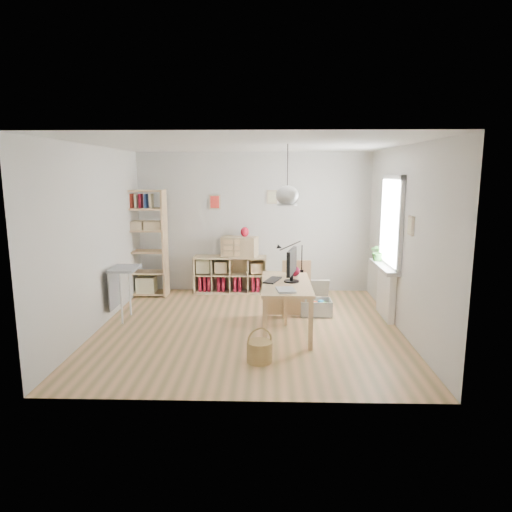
{
  "coord_description": "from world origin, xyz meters",
  "views": [
    {
      "loc": [
        0.3,
        -6.58,
        2.32
      ],
      "look_at": [
        0.1,
        0.3,
        1.05
      ],
      "focal_mm": 32.0,
      "sensor_mm": 36.0,
      "label": 1
    }
  ],
  "objects_px": {
    "desk": "(286,288)",
    "drawer_chest": "(240,247)",
    "cube_shelf": "(229,277)",
    "monitor": "(292,264)",
    "storage_chest": "(316,304)",
    "tall_bookshelf": "(144,239)",
    "chair": "(297,287)"
  },
  "relations": [
    {
      "from": "cube_shelf",
      "to": "chair",
      "type": "relative_size",
      "value": 1.49
    },
    {
      "from": "cube_shelf",
      "to": "monitor",
      "type": "xyz_separation_m",
      "value": [
        1.1,
        -2.21,
        0.72
      ]
    },
    {
      "from": "cube_shelf",
      "to": "monitor",
      "type": "relative_size",
      "value": 2.55
    },
    {
      "from": "desk",
      "to": "monitor",
      "type": "relative_size",
      "value": 2.73
    },
    {
      "from": "cube_shelf",
      "to": "storage_chest",
      "type": "height_order",
      "value": "cube_shelf"
    },
    {
      "from": "storage_chest",
      "to": "drawer_chest",
      "type": "bearing_deg",
      "value": 134.35
    },
    {
      "from": "drawer_chest",
      "to": "chair",
      "type": "bearing_deg",
      "value": -43.57
    },
    {
      "from": "chair",
      "to": "monitor",
      "type": "distance_m",
      "value": 0.72
    },
    {
      "from": "tall_bookshelf",
      "to": "drawer_chest",
      "type": "relative_size",
      "value": 2.99
    },
    {
      "from": "cube_shelf",
      "to": "monitor",
      "type": "bearing_deg",
      "value": -63.58
    },
    {
      "from": "storage_chest",
      "to": "desk",
      "type": "bearing_deg",
      "value": -122.45
    },
    {
      "from": "cube_shelf",
      "to": "tall_bookshelf",
      "type": "relative_size",
      "value": 0.7
    },
    {
      "from": "chair",
      "to": "storage_chest",
      "type": "distance_m",
      "value": 0.58
    },
    {
      "from": "storage_chest",
      "to": "drawer_chest",
      "type": "xyz_separation_m",
      "value": [
        -1.34,
        1.34,
        0.73
      ]
    },
    {
      "from": "desk",
      "to": "chair",
      "type": "relative_size",
      "value": 1.6
    },
    {
      "from": "drawer_chest",
      "to": "desk",
      "type": "bearing_deg",
      "value": -54.68
    },
    {
      "from": "monitor",
      "to": "storage_chest",
      "type": "bearing_deg",
      "value": 74.55
    },
    {
      "from": "desk",
      "to": "cube_shelf",
      "type": "height_order",
      "value": "desk"
    },
    {
      "from": "tall_bookshelf",
      "to": "drawer_chest",
      "type": "distance_m",
      "value": 1.8
    },
    {
      "from": "desk",
      "to": "storage_chest",
      "type": "distance_m",
      "value": 1.11
    },
    {
      "from": "storage_chest",
      "to": "tall_bookshelf",
      "type": "bearing_deg",
      "value": 159.86
    },
    {
      "from": "cube_shelf",
      "to": "tall_bookshelf",
      "type": "xyz_separation_m",
      "value": [
        -1.56,
        -0.28,
        0.79
      ]
    },
    {
      "from": "tall_bookshelf",
      "to": "storage_chest",
      "type": "height_order",
      "value": "tall_bookshelf"
    },
    {
      "from": "chair",
      "to": "drawer_chest",
      "type": "height_order",
      "value": "drawer_chest"
    },
    {
      "from": "desk",
      "to": "cube_shelf",
      "type": "bearing_deg",
      "value": 114.61
    },
    {
      "from": "desk",
      "to": "chair",
      "type": "distance_m",
      "value": 0.59
    },
    {
      "from": "storage_chest",
      "to": "monitor",
      "type": "distance_m",
      "value": 1.27
    },
    {
      "from": "desk",
      "to": "tall_bookshelf",
      "type": "distance_m",
      "value": 3.27
    },
    {
      "from": "desk",
      "to": "drawer_chest",
      "type": "height_order",
      "value": "drawer_chest"
    },
    {
      "from": "cube_shelf",
      "to": "drawer_chest",
      "type": "height_order",
      "value": "drawer_chest"
    },
    {
      "from": "chair",
      "to": "storage_chest",
      "type": "bearing_deg",
      "value": 40.69
    },
    {
      "from": "storage_chest",
      "to": "drawer_chest",
      "type": "height_order",
      "value": "drawer_chest"
    }
  ]
}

